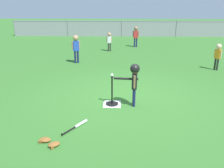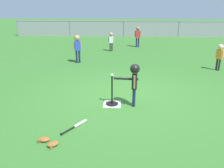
{
  "view_description": "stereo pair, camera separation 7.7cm",
  "coord_description": "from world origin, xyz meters",
  "px_view_note": "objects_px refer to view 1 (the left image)",
  "views": [
    {
      "loc": [
        -0.18,
        -6.0,
        2.5
      ],
      "look_at": [
        -0.34,
        -0.52,
        0.55
      ],
      "focal_mm": 37.56,
      "sensor_mm": 36.0,
      "label": 1
    },
    {
      "loc": [
        -0.1,
        -6.0,
        2.5
      ],
      "look_at": [
        -0.34,
        -0.52,
        0.55
      ],
      "focal_mm": 37.56,
      "sensor_mm": 36.0,
      "label": 2
    }
  ],
  "objects_px": {
    "baseball_on_tee": "(112,75)",
    "glove_by_plate": "(45,140)",
    "batter_child": "(134,76)",
    "fielder_deep_right": "(76,45)",
    "fielder_deep_left": "(136,34)",
    "fielder_near_left": "(109,39)",
    "glove_near_bats": "(54,144)",
    "fielder_deep_center": "(218,53)",
    "spare_bat_silver": "(78,125)",
    "batting_tee": "(112,100)"
  },
  "relations": [
    {
      "from": "spare_bat_silver",
      "to": "glove_near_bats",
      "type": "relative_size",
      "value": 2.3
    },
    {
      "from": "baseball_on_tee",
      "to": "fielder_deep_left",
      "type": "bearing_deg",
      "value": 82.05
    },
    {
      "from": "fielder_deep_right",
      "to": "glove_by_plate",
      "type": "distance_m",
      "value": 5.98
    },
    {
      "from": "fielder_deep_center",
      "to": "glove_near_bats",
      "type": "relative_size",
      "value": 3.69
    },
    {
      "from": "batter_child",
      "to": "fielder_deep_center",
      "type": "bearing_deg",
      "value": 45.0
    },
    {
      "from": "batting_tee",
      "to": "fielder_deep_center",
      "type": "bearing_deg",
      "value": 40.24
    },
    {
      "from": "baseball_on_tee",
      "to": "fielder_deep_left",
      "type": "relative_size",
      "value": 0.06
    },
    {
      "from": "glove_near_bats",
      "to": "batter_child",
      "type": "bearing_deg",
      "value": 49.58
    },
    {
      "from": "batting_tee",
      "to": "fielder_near_left",
      "type": "relative_size",
      "value": 0.77
    },
    {
      "from": "fielder_near_left",
      "to": "glove_by_plate",
      "type": "relative_size",
      "value": 4.08
    },
    {
      "from": "glove_near_bats",
      "to": "fielder_deep_left",
      "type": "bearing_deg",
      "value": 77.85
    },
    {
      "from": "fielder_near_left",
      "to": "fielder_deep_left",
      "type": "relative_size",
      "value": 0.84
    },
    {
      "from": "fielder_near_left",
      "to": "batter_child",
      "type": "bearing_deg",
      "value": -82.57
    },
    {
      "from": "baseball_on_tee",
      "to": "fielder_deep_center",
      "type": "relative_size",
      "value": 0.07
    },
    {
      "from": "baseball_on_tee",
      "to": "glove_by_plate",
      "type": "height_order",
      "value": "baseball_on_tee"
    },
    {
      "from": "fielder_deep_center",
      "to": "spare_bat_silver",
      "type": "bearing_deg",
      "value": -135.81
    },
    {
      "from": "fielder_near_left",
      "to": "baseball_on_tee",
      "type": "bearing_deg",
      "value": -87.09
    },
    {
      "from": "batting_tee",
      "to": "fielder_deep_right",
      "type": "relative_size",
      "value": 0.63
    },
    {
      "from": "fielder_deep_left",
      "to": "fielder_deep_center",
      "type": "distance_m",
      "value": 5.42
    },
    {
      "from": "batter_child",
      "to": "glove_by_plate",
      "type": "relative_size",
      "value": 4.55
    },
    {
      "from": "fielder_deep_right",
      "to": "fielder_deep_left",
      "type": "relative_size",
      "value": 1.02
    },
    {
      "from": "spare_bat_silver",
      "to": "glove_by_plate",
      "type": "relative_size",
      "value": 2.63
    },
    {
      "from": "baseball_on_tee",
      "to": "fielder_deep_right",
      "type": "relative_size",
      "value": 0.06
    },
    {
      "from": "fielder_deep_right",
      "to": "baseball_on_tee",
      "type": "bearing_deg",
      "value": -68.8
    },
    {
      "from": "baseball_on_tee",
      "to": "batter_child",
      "type": "xyz_separation_m",
      "value": [
        0.54,
        -0.05,
        -0.01
      ]
    },
    {
      "from": "fielder_deep_left",
      "to": "fielder_deep_center",
      "type": "height_order",
      "value": "fielder_deep_left"
    },
    {
      "from": "fielder_deep_center",
      "to": "glove_near_bats",
      "type": "xyz_separation_m",
      "value": [
        -4.88,
        -5.15,
        -0.61
      ]
    },
    {
      "from": "fielder_deep_left",
      "to": "spare_bat_silver",
      "type": "height_order",
      "value": "fielder_deep_left"
    },
    {
      "from": "baseball_on_tee",
      "to": "glove_by_plate",
      "type": "distance_m",
      "value": 2.23
    },
    {
      "from": "baseball_on_tee",
      "to": "fielder_deep_center",
      "type": "xyz_separation_m",
      "value": [
        3.87,
        3.28,
        -0.14
      ]
    },
    {
      "from": "batting_tee",
      "to": "batter_child",
      "type": "distance_m",
      "value": 0.85
    },
    {
      "from": "batter_child",
      "to": "fielder_deep_center",
      "type": "relative_size",
      "value": 1.08
    },
    {
      "from": "spare_bat_silver",
      "to": "fielder_deep_right",
      "type": "bearing_deg",
      "value": 100.14
    },
    {
      "from": "baseball_on_tee",
      "to": "fielder_deep_center",
      "type": "height_order",
      "value": "fielder_deep_center"
    },
    {
      "from": "fielder_near_left",
      "to": "glove_near_bats",
      "type": "height_order",
      "value": "fielder_near_left"
    },
    {
      "from": "fielder_deep_center",
      "to": "glove_by_plate",
      "type": "height_order",
      "value": "fielder_deep_center"
    },
    {
      "from": "glove_by_plate",
      "to": "batting_tee",
      "type": "bearing_deg",
      "value": 54.86
    },
    {
      "from": "fielder_near_left",
      "to": "batting_tee",
      "type": "bearing_deg",
      "value": -87.09
    },
    {
      "from": "fielder_near_left",
      "to": "fielder_deep_left",
      "type": "distance_m",
      "value": 1.9
    },
    {
      "from": "spare_bat_silver",
      "to": "batting_tee",
      "type": "bearing_deg",
      "value": 59.47
    },
    {
      "from": "batter_child",
      "to": "fielder_deep_right",
      "type": "distance_m",
      "value": 4.78
    },
    {
      "from": "spare_bat_silver",
      "to": "glove_by_plate",
      "type": "distance_m",
      "value": 0.79
    },
    {
      "from": "fielder_near_left",
      "to": "glove_by_plate",
      "type": "height_order",
      "value": "fielder_near_left"
    },
    {
      "from": "batter_child",
      "to": "spare_bat_silver",
      "type": "xyz_separation_m",
      "value": [
        -1.22,
        -1.09,
        -0.74
      ]
    },
    {
      "from": "baseball_on_tee",
      "to": "fielder_deep_left",
      "type": "height_order",
      "value": "fielder_deep_left"
    },
    {
      "from": "glove_by_plate",
      "to": "batter_child",
      "type": "bearing_deg",
      "value": 43.55
    },
    {
      "from": "fielder_deep_right",
      "to": "glove_near_bats",
      "type": "bearing_deg",
      "value": -84.1
    },
    {
      "from": "fielder_deep_right",
      "to": "glove_by_plate",
      "type": "relative_size",
      "value": 4.93
    },
    {
      "from": "batter_child",
      "to": "glove_near_bats",
      "type": "xyz_separation_m",
      "value": [
        -1.55,
        -1.81,
        -0.74
      ]
    },
    {
      "from": "fielder_deep_center",
      "to": "fielder_deep_left",
      "type": "bearing_deg",
      "value": 120.71
    }
  ]
}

